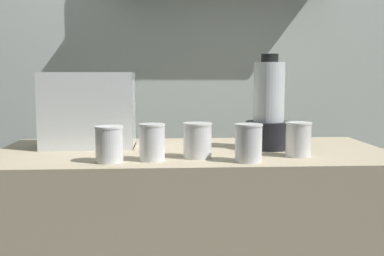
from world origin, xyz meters
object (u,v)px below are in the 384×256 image
at_px(juice_cup_orange_far_right, 298,142).
at_px(blender_pitcher, 269,113).
at_px(juice_cup_pomegranate_middle, 197,142).
at_px(juice_cup_mango_right, 248,145).
at_px(juice_cup_pomegranate_far_left, 109,146).
at_px(juice_cup_carrot_left, 152,144).
at_px(carrot_display_bin, 88,124).

bearing_deg(juice_cup_orange_far_right, blender_pitcher, 110.19).
xyz_separation_m(blender_pitcher, juice_cup_pomegranate_middle, (-0.27, -0.18, -0.08)).
distance_m(blender_pitcher, juice_cup_mango_right, 0.29).
distance_m(juice_cup_pomegranate_far_left, juice_cup_carrot_left, 0.13).
bearing_deg(juice_cup_pomegranate_middle, juice_cup_orange_far_right, 1.05).
bearing_deg(juice_cup_carrot_left, juice_cup_mango_right, -7.23).
bearing_deg(juice_cup_pomegranate_far_left, juice_cup_carrot_left, 8.85).
relative_size(juice_cup_carrot_left, juice_cup_mango_right, 0.99).
relative_size(juice_cup_mango_right, juice_cup_orange_far_right, 1.04).
height_order(blender_pitcher, juice_cup_orange_far_right, blender_pitcher).
distance_m(juice_cup_pomegranate_middle, juice_cup_orange_far_right, 0.33).
bearing_deg(juice_cup_orange_far_right, juice_cup_carrot_left, -174.23).
distance_m(blender_pitcher, juice_cup_pomegranate_far_left, 0.60).
xyz_separation_m(blender_pitcher, juice_cup_carrot_left, (-0.42, -0.22, -0.08)).
bearing_deg(juice_cup_mango_right, juice_cup_carrot_left, 172.77).
height_order(carrot_display_bin, juice_cup_pomegranate_far_left, carrot_display_bin).
distance_m(juice_cup_mango_right, juice_cup_orange_far_right, 0.20).
bearing_deg(blender_pitcher, carrot_display_bin, 173.17).
relative_size(carrot_display_bin, juice_cup_carrot_left, 2.86).
bearing_deg(juice_cup_pomegranate_middle, juice_cup_pomegranate_far_left, -167.21).
height_order(blender_pitcher, juice_cup_carrot_left, blender_pitcher).
bearing_deg(carrot_display_bin, juice_cup_pomegranate_middle, -32.89).
relative_size(blender_pitcher, juice_cup_mango_right, 2.90).
bearing_deg(juice_cup_mango_right, juice_cup_orange_far_right, 25.43).
distance_m(blender_pitcher, juice_cup_orange_far_right, 0.20).
distance_m(carrot_display_bin, juice_cup_orange_far_right, 0.77).
bearing_deg(juice_cup_mango_right, carrot_display_bin, 148.48).
height_order(juice_cup_pomegranate_far_left, juice_cup_pomegranate_middle, juice_cup_pomegranate_middle).
xyz_separation_m(carrot_display_bin, blender_pitcher, (0.67, -0.08, 0.04)).
relative_size(blender_pitcher, juice_cup_pomegranate_middle, 3.01).
xyz_separation_m(juice_cup_carrot_left, juice_cup_pomegranate_middle, (0.15, 0.04, -0.00)).
relative_size(blender_pitcher, juice_cup_pomegranate_far_left, 3.06).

